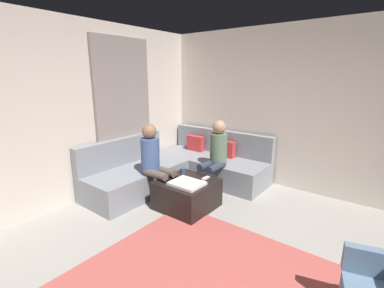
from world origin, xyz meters
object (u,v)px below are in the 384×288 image
Objects in this scene: coffee_mug at (183,171)px; person_on_couch_side at (155,160)px; game_remote at (206,178)px; sectional_couch at (181,168)px; person_on_couch_back at (215,154)px; ottoman at (187,194)px.

coffee_mug is 0.08× the size of person_on_couch_side.
game_remote is 0.12× the size of person_on_couch_side.
sectional_couch reaches higher than game_remote.
person_on_couch_side reaches higher than coffee_mug.
coffee_mug is at bearing 135.08° from person_on_couch_side.
sectional_couch is 2.12× the size of person_on_couch_side.
person_on_couch_back is (0.69, 0.06, 0.38)m from sectional_couch.
person_on_couch_side is (-0.52, -0.12, 0.45)m from ottoman.
coffee_mug is (0.45, -0.47, 0.19)m from sectional_couch.
ottoman is 0.36m from game_remote.
coffee_mug is (-0.22, 0.18, 0.26)m from ottoman.
sectional_couch reaches higher than ottoman.
ottoman is 0.38m from coffee_mug.
person_on_couch_side is at bearing 56.67° from person_on_couch_back.
person_on_couch_side is at bearing -154.07° from game_remote.
game_remote is 0.56m from person_on_couch_back.
sectional_couch is 0.96m from game_remote.
sectional_couch is at bearing 4.55° from person_on_couch_back.
game_remote is at bearing 107.63° from person_on_couch_back.
person_on_couch_back is at bearing 4.55° from sectional_couch.
coffee_mug is 0.61m from person_on_couch_back.
game_remote is at bearing 115.93° from person_on_couch_side.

